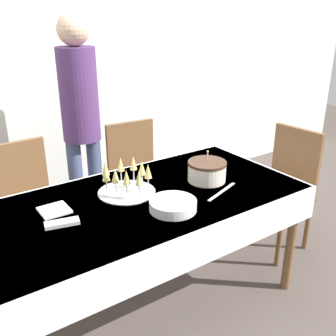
{
  "coord_description": "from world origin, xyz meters",
  "views": [
    {
      "loc": [
        -1.0,
        -1.73,
        1.77
      ],
      "look_at": [
        0.23,
        0.05,
        0.89
      ],
      "focal_mm": 42.0,
      "sensor_mm": 36.0,
      "label": 1
    }
  ],
  "objects": [
    {
      "name": "wall_back",
      "position": [
        0.0,
        1.54,
        1.35
      ],
      "size": [
        8.0,
        0.05,
        2.7
      ],
      "color": "silver",
      "rests_on": "ground_plane"
    },
    {
      "name": "dining_chair_far_right",
      "position": [
        0.44,
        0.79,
        0.52
      ],
      "size": [
        0.45,
        0.45,
        0.95
      ],
      "color": "brown",
      "rests_on": "ground_plane"
    },
    {
      "name": "dining_table",
      "position": [
        0.0,
        0.0,
        0.67
      ],
      "size": [
        1.94,
        0.94,
        0.77
      ],
      "color": "white",
      "rests_on": "ground_plane"
    },
    {
      "name": "napkin_pile",
      "position": [
        -0.45,
        0.13,
        0.77
      ],
      "size": [
        0.15,
        0.15,
        0.01
      ],
      "color": "white",
      "rests_on": "dining_table"
    },
    {
      "name": "dining_chair_right_end",
      "position": [
        1.29,
        0.01,
        0.52
      ],
      "size": [
        0.45,
        0.45,
        0.95
      ],
      "color": "brown",
      "rests_on": "ground_plane"
    },
    {
      "name": "cake_knife",
      "position": [
        0.45,
        -0.2,
        0.77
      ],
      "size": [
        0.29,
        0.11,
        0.0
      ],
      "color": "silver",
      "rests_on": "dining_table"
    },
    {
      "name": "birthday_cake",
      "position": [
        0.48,
        -0.02,
        0.83
      ],
      "size": [
        0.24,
        0.24,
        0.2
      ],
      "color": "silver",
      "rests_on": "dining_table"
    },
    {
      "name": "person_standing",
      "position": [
        0.08,
        0.97,
        1.07
      ],
      "size": [
        0.28,
        0.28,
        1.76
      ],
      "color": "#3F4C72",
      "rests_on": "ground_plane"
    },
    {
      "name": "ground_plane",
      "position": [
        0.0,
        0.0,
        0.0
      ],
      "size": [
        12.0,
        12.0,
        0.0
      ],
      "primitive_type": "plane",
      "color": "#564C47"
    },
    {
      "name": "dining_chair_far_left",
      "position": [
        -0.43,
        0.79,
        0.52
      ],
      "size": [
        0.44,
        0.44,
        0.95
      ],
      "color": "brown",
      "rests_on": "ground_plane"
    },
    {
      "name": "plate_stack_main",
      "position": [
        0.08,
        -0.21,
        0.8
      ],
      "size": [
        0.26,
        0.26,
        0.06
      ],
      "color": "white",
      "rests_on": "dining_table"
    },
    {
      "name": "champagne_tray",
      "position": [
        -0.02,
        0.12,
        0.86
      ],
      "size": [
        0.34,
        0.34,
        0.18
      ],
      "color": "silver",
      "rests_on": "dining_table"
    },
    {
      "name": "fork_pile",
      "position": [
        -0.47,
        -0.03,
        0.78
      ],
      "size": [
        0.18,
        0.1,
        0.02
      ],
      "color": "silver",
      "rests_on": "dining_table"
    }
  ]
}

